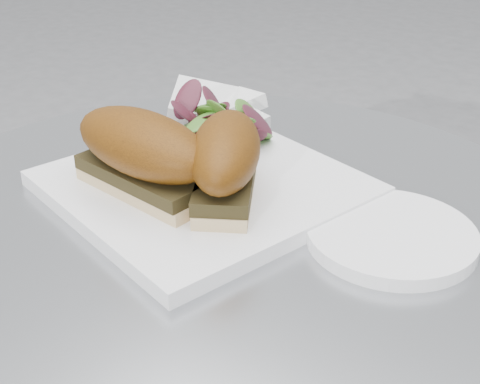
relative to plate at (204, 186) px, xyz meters
The scene contains 6 objects.
plate is the anchor object (origin of this frame).
sandwich_left 0.08m from the plate, 120.57° to the right, with size 0.18×0.09×0.08m.
sandwich_right 0.07m from the plate, 24.20° to the right, with size 0.13×0.16×0.08m.
salad 0.10m from the plate, 118.19° to the left, with size 0.11×0.11×0.05m, color #5A9330, non-canonical shape.
napkin 0.17m from the plate, 121.82° to the left, with size 0.13×0.13×0.02m, color white, non-canonical shape.
saucer 0.20m from the plate, ahead, with size 0.15×0.15×0.01m, color white.
Camera 1 is at (0.33, -0.43, 1.06)m, focal length 50.00 mm.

